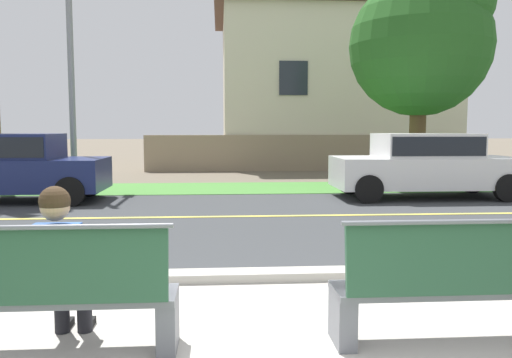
{
  "coord_description": "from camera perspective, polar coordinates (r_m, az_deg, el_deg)",
  "views": [
    {
      "loc": [
        -0.27,
        -3.25,
        1.67
      ],
      "look_at": [
        0.21,
        3.6,
        1.0
      ],
      "focal_mm": 36.74,
      "sensor_mm": 36.0,
      "label": 1
    }
  ],
  "objects": [
    {
      "name": "street_asphalt",
      "position": [
        9.89,
        -2.38,
        -4.12
      ],
      "size": [
        52.0,
        8.0,
        0.01
      ],
      "primitive_type": "cube",
      "color": "#383A3D",
      "rests_on": "ground_plane"
    },
    {
      "name": "road_centre_line",
      "position": [
        9.89,
        -2.38,
        -4.1
      ],
      "size": [
        48.0,
        0.14,
        0.01
      ],
      "primitive_type": "cube",
      "color": "#E0CC4C",
      "rests_on": "ground_plane"
    },
    {
      "name": "car_white_far",
      "position": [
        13.12,
        17.92,
        1.74
      ],
      "size": [
        4.3,
        1.86,
        1.54
      ],
      "color": "silver",
      "rests_on": "ground_plane"
    },
    {
      "name": "garden_wall",
      "position": [
        20.6,
        6.18,
        2.85
      ],
      "size": [
        13.0,
        0.36,
        1.4
      ],
      "primitive_type": "cube",
      "color": "gray",
      "rests_on": "ground_plane"
    },
    {
      "name": "bench_left",
      "position": [
        4.18,
        -22.95,
        -11.63
      ],
      "size": [
        2.03,
        0.48,
        1.01
      ],
      "color": "slate",
      "rests_on": "ground_plane"
    },
    {
      "name": "shade_tree_left",
      "position": [
        16.1,
        17.99,
        14.67
      ],
      "size": [
        4.0,
        4.0,
        6.6
      ],
      "color": "brown",
      "rests_on": "ground_plane"
    },
    {
      "name": "seated_person_blue",
      "position": [
        4.24,
        -20.48,
        -8.33
      ],
      "size": [
        0.52,
        0.68,
        1.25
      ],
      "color": "black",
      "rests_on": "ground_plane"
    },
    {
      "name": "far_verge_grass",
      "position": [
        14.54,
        -2.91,
        -0.99
      ],
      "size": [
        48.0,
        2.8,
        0.02
      ],
      "primitive_type": "cube",
      "color": "#478438",
      "rests_on": "ground_plane"
    },
    {
      "name": "house_across_street",
      "position": [
        24.06,
        8.18,
        10.12
      ],
      "size": [
        10.38,
        6.91,
        7.11
      ],
      "color": "beige",
      "rests_on": "ground_plane"
    },
    {
      "name": "sidewalk_pavement",
      "position": [
        4.02,
        0.23,
        -18.89
      ],
      "size": [
        44.0,
        3.6,
        0.01
      ],
      "primitive_type": "cube",
      "color": "#B7B2A8",
      "rests_on": "ground_plane"
    },
    {
      "name": "car_navy_near",
      "position": [
        13.08,
        -25.45,
        1.46
      ],
      "size": [
        4.3,
        1.86,
        1.54
      ],
      "color": "navy",
      "rests_on": "ground_plane"
    },
    {
      "name": "curb_edge",
      "position": [
        5.83,
        -1.21,
        -10.5
      ],
      "size": [
        44.0,
        0.3,
        0.11
      ],
      "primitive_type": "cube",
      "color": "#ADA89E",
      "rests_on": "ground_plane"
    },
    {
      "name": "streetlamp",
      "position": [
        14.94,
        -19.4,
        14.53
      ],
      "size": [
        0.24,
        2.1,
        7.14
      ],
      "color": "gray",
      "rests_on": "ground_plane"
    },
    {
      "name": "bench_right",
      "position": [
        4.39,
        21.95,
        -10.79
      ],
      "size": [
        2.03,
        0.48,
        1.01
      ],
      "color": "slate",
      "rests_on": "ground_plane"
    },
    {
      "name": "ground_plane",
      "position": [
        11.37,
        -2.6,
        -2.87
      ],
      "size": [
        140.0,
        140.0,
        0.0
      ],
      "primitive_type": "plane",
      "color": "#665B4C"
    }
  ]
}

